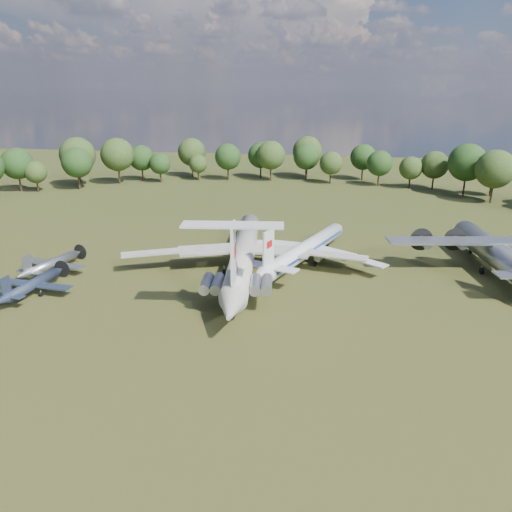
% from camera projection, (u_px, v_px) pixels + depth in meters
% --- Properties ---
extents(ground, '(300.00, 300.00, 0.00)m').
position_uv_depth(ground, '(223.00, 273.00, 81.62)').
color(ground, '#223A13').
rests_on(ground, ground).
extents(il62_airliner, '(46.44, 56.87, 5.12)m').
position_uv_depth(il62_airliner, '(243.00, 257.00, 81.35)').
color(il62_airliner, silver).
rests_on(il62_airliner, ground).
extents(tu104_jet, '(40.45, 46.17, 3.86)m').
position_uv_depth(tu104_jet, '(305.00, 252.00, 85.87)').
color(tu104_jet, silver).
rests_on(tu104_jet, ground).
extents(an12_transport, '(40.97, 44.37, 5.16)m').
position_uv_depth(an12_transport, '(496.00, 257.00, 81.49)').
color(an12_transport, '#A5A8AD').
rests_on(an12_transport, ground).
extents(small_prop_west, '(13.00, 16.82, 2.32)m').
position_uv_depth(small_prop_west, '(33.00, 287.00, 72.97)').
color(small_prop_west, black).
rests_on(small_prop_west, ground).
extents(small_prop_northwest, '(14.30, 17.46, 2.26)m').
position_uv_depth(small_prop_northwest, '(52.00, 266.00, 81.72)').
color(small_prop_northwest, gray).
rests_on(small_prop_northwest, ground).
extents(person_on_il62, '(0.74, 0.65, 1.71)m').
position_uv_depth(person_on_il62, '(236.00, 268.00, 66.69)').
color(person_on_il62, brown).
rests_on(person_on_il62, il62_airliner).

